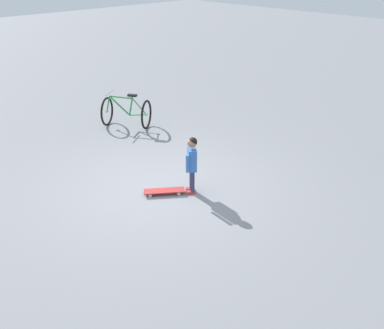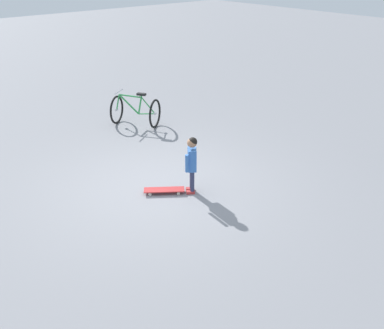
% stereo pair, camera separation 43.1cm
% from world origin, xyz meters
% --- Properties ---
extents(ground_plane, '(50.00, 50.00, 0.00)m').
position_xyz_m(ground_plane, '(0.00, 0.00, 0.00)').
color(ground_plane, gray).
extents(child_person, '(0.28, 0.37, 1.06)m').
position_xyz_m(child_person, '(-0.55, -0.34, 0.66)').
color(child_person, '#2D3351').
rests_on(child_person, ground).
extents(skateboard, '(0.59, 0.69, 0.07)m').
position_xyz_m(skateboard, '(-0.26, 0.07, 0.06)').
color(skateboard, '#B22D2D').
rests_on(skateboard, ground).
extents(bicycle_mid, '(1.28, 1.18, 0.85)m').
position_xyz_m(bicycle_mid, '(2.88, -1.45, 0.38)').
color(bicycle_mid, black).
rests_on(bicycle_mid, ground).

